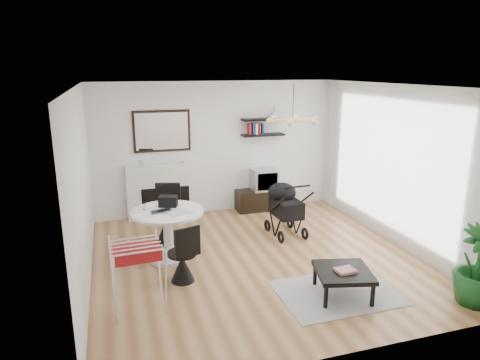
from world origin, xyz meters
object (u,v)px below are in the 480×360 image
object	(u,v)px
fireplace	(165,184)
stroller	(285,210)
tv_console	(263,199)
coffee_table	(343,273)
potted_plant	(478,266)
dining_table	(168,228)
drying_rack	(138,277)
crt_tv	(264,179)

from	to	relation	value
fireplace	stroller	distance (m)	2.51
tv_console	coffee_table	xyz separation A→B (m)	(-0.24, -3.70, 0.11)
stroller	potted_plant	xyz separation A→B (m)	(1.40, -2.95, 0.07)
tv_console	dining_table	distance (m)	3.00
drying_rack	stroller	world-z (taller)	stroller
tv_console	crt_tv	size ratio (longest dim) A/B	2.27
coffee_table	potted_plant	distance (m)	1.67
tv_console	drying_rack	distance (m)	4.40
tv_console	dining_table	bearing A→B (deg)	-140.18
dining_table	crt_tv	bearing A→B (deg)	39.70
drying_rack	fireplace	bearing A→B (deg)	74.02
drying_rack	potted_plant	size ratio (longest dim) A/B	0.90
stroller	fireplace	bearing A→B (deg)	138.82
tv_console	crt_tv	world-z (taller)	crt_tv
fireplace	crt_tv	bearing A→B (deg)	-3.93
dining_table	drying_rack	xyz separation A→B (m)	(-0.56, -1.43, -0.05)
tv_console	stroller	bearing A→B (deg)	-94.54
stroller	coffee_table	bearing A→B (deg)	-95.79
fireplace	coffee_table	xyz separation A→B (m)	(1.83, -3.84, -0.35)
drying_rack	potted_plant	bearing A→B (deg)	-17.23
crt_tv	potted_plant	xyz separation A→B (m)	(1.28, -4.36, -0.15)
potted_plant	stroller	bearing A→B (deg)	115.37
crt_tv	dining_table	xyz separation A→B (m)	(-2.30, -1.91, -0.13)
fireplace	dining_table	bearing A→B (deg)	-96.23
tv_console	potted_plant	xyz separation A→B (m)	(1.28, -4.37, 0.30)
stroller	potted_plant	world-z (taller)	potted_plant
fireplace	tv_console	xyz separation A→B (m)	(2.07, -0.14, -0.46)
crt_tv	drying_rack	xyz separation A→B (m)	(-2.85, -3.34, -0.18)
potted_plant	fireplace	bearing A→B (deg)	126.64
fireplace	drying_rack	distance (m)	3.57
tv_console	coffee_table	distance (m)	3.71
dining_table	potted_plant	xyz separation A→B (m)	(3.57, -2.46, -0.02)
drying_rack	coffee_table	bearing A→B (deg)	-11.12
tv_console	coffee_table	world-z (taller)	tv_console
potted_plant	crt_tv	bearing A→B (deg)	106.33
coffee_table	potted_plant	size ratio (longest dim) A/B	0.82
crt_tv	stroller	xyz separation A→B (m)	(-0.12, -1.42, -0.22)
coffee_table	drying_rack	bearing A→B (deg)	172.18
dining_table	stroller	xyz separation A→B (m)	(2.18, 0.49, -0.09)
drying_rack	stroller	size ratio (longest dim) A/B	0.89
dining_table	stroller	bearing A→B (deg)	12.68
fireplace	potted_plant	bearing A→B (deg)	-53.36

